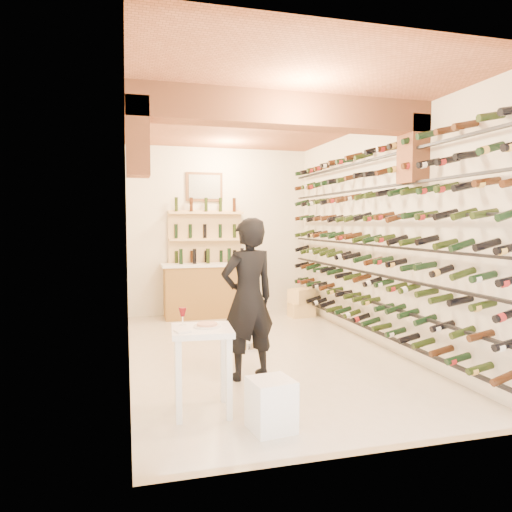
{
  "coord_description": "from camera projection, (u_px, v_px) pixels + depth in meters",
  "views": [
    {
      "loc": [
        -1.76,
        -6.21,
        1.77
      ],
      "look_at": [
        0.0,
        0.3,
        1.3
      ],
      "focal_mm": 33.75,
      "sensor_mm": 36.0,
      "label": 1
    }
  ],
  "objects": [
    {
      "name": "ground",
      "position": [
        262.0,
        352.0,
        6.57
      ],
      "size": [
        6.0,
        6.0,
        0.0
      ],
      "primitive_type": "plane",
      "color": "beige",
      "rests_on": "ground"
    },
    {
      "name": "wine_rack",
      "position": [
        365.0,
        238.0,
        6.86
      ],
      "size": [
        0.32,
        5.7,
        2.56
      ],
      "color": "black",
      "rests_on": "ground"
    },
    {
      "name": "white_stool",
      "position": [
        271.0,
        405.0,
        4.1
      ],
      "size": [
        0.4,
        0.4,
        0.44
      ],
      "primitive_type": "cube",
      "rotation": [
        0.0,
        0.0,
        0.14
      ],
      "color": "white",
      "rests_on": "ground"
    },
    {
      "name": "back_counter",
      "position": [
        208.0,
        289.0,
        9.0
      ],
      "size": [
        1.7,
        0.62,
        1.29
      ],
      "color": "olive",
      "rests_on": "ground"
    },
    {
      "name": "back_shelving",
      "position": [
        206.0,
        254.0,
        9.19
      ],
      "size": [
        1.4,
        0.31,
        2.73
      ],
      "color": "#DCB97B",
      "rests_on": "ground"
    },
    {
      "name": "room_shell",
      "position": [
        267.0,
        185.0,
        6.16
      ],
      "size": [
        3.52,
        6.02,
        3.21
      ],
      "color": "beige",
      "rests_on": "ground"
    },
    {
      "name": "chrome_barstool",
      "position": [
        249.0,
        319.0,
        6.74
      ],
      "size": [
        0.38,
        0.38,
        0.73
      ],
      "rotation": [
        0.0,
        0.0,
        0.26
      ],
      "color": "silver",
      "rests_on": "ground"
    },
    {
      "name": "crate_lower",
      "position": [
        301.0,
        310.0,
        9.04
      ],
      "size": [
        0.48,
        0.35,
        0.27
      ],
      "primitive_type": "cube",
      "rotation": [
        0.0,
        0.0,
        0.08
      ],
      "color": "#E9C880",
      "rests_on": "ground"
    },
    {
      "name": "crate_upper",
      "position": [
        301.0,
        296.0,
        9.02
      ],
      "size": [
        0.53,
        0.46,
        0.26
      ],
      "primitive_type": "cube",
      "rotation": [
        0.0,
        0.0,
        0.43
      ],
      "color": "#E9C880",
      "rests_on": "crate_lower"
    },
    {
      "name": "tasting_table",
      "position": [
        202.0,
        343.0,
        4.46
      ],
      "size": [
        0.59,
        0.59,
        0.97
      ],
      "rotation": [
        0.0,
        0.0,
        -0.08
      ],
      "color": "white",
      "rests_on": "ground"
    },
    {
      "name": "person",
      "position": [
        248.0,
        299.0,
        5.43
      ],
      "size": [
        0.76,
        0.6,
        1.83
      ],
      "primitive_type": "imported",
      "rotation": [
        0.0,
        0.0,
        3.42
      ],
      "color": "black",
      "rests_on": "ground"
    }
  ]
}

